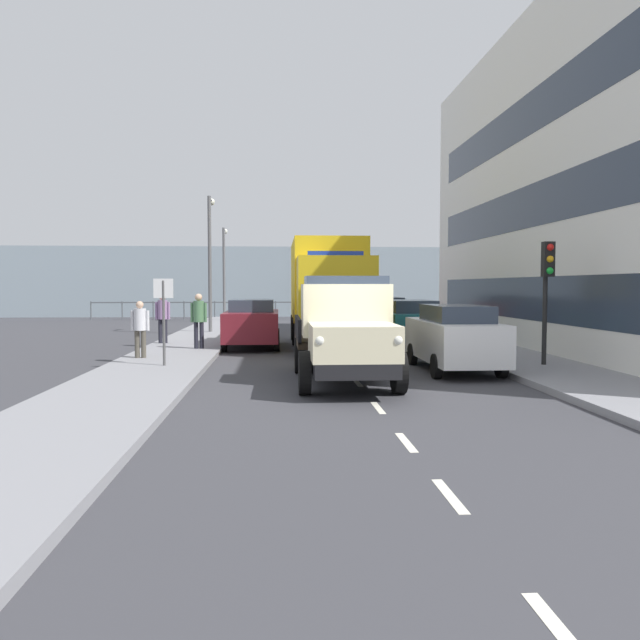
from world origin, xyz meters
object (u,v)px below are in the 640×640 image
at_px(pedestrian_with_bag, 163,314).
at_px(lamp_post_far, 224,264).
at_px(car_red_kerbside_3, 365,311).
at_px(traffic_light_near, 547,276).
at_px(lorry_cargo_yellow, 328,290).
at_px(lamp_post_promenade, 210,251).
at_px(truck_vintage_cream, 345,332).
at_px(car_white_kerbside_near, 454,337).
at_px(pedestrian_strolling, 140,325).
at_px(car_navy_kerbside_2, 382,316).
at_px(pedestrian_couple_b, 199,316).
at_px(car_teal_kerbside_1, 409,324).
at_px(street_sign, 164,306).
at_px(car_maroon_oppositeside_0, 252,323).

relative_size(pedestrian_with_bag, lamp_post_far, 0.32).
xyz_separation_m(car_red_kerbside_3, traffic_light_near, (-2.40, 16.91, 1.58)).
distance_m(lorry_cargo_yellow, lamp_post_promenade, 7.96).
bearing_deg(truck_vintage_cream, car_red_kerbside_3, -99.21).
height_order(car_white_kerbside_near, pedestrian_strolling, pedestrian_strolling).
height_order(traffic_light_near, lamp_post_promenade, lamp_post_promenade).
relative_size(car_navy_kerbside_2, pedestrian_couple_b, 2.38).
xyz_separation_m(lamp_post_promenade, lamp_post_far, (0.20, -9.69, -0.28)).
xyz_separation_m(car_teal_kerbside_1, car_navy_kerbside_2, (-0.00, -5.63, 0.00)).
height_order(car_teal_kerbside_1, pedestrian_couple_b, pedestrian_couple_b).
distance_m(car_red_kerbside_3, street_sign, 17.99).
distance_m(car_white_kerbside_near, pedestrian_couple_b, 8.65).
relative_size(car_teal_kerbside_1, pedestrian_strolling, 2.61).
height_order(truck_vintage_cream, pedestrian_with_bag, truck_vintage_cream).
bearing_deg(car_teal_kerbside_1, car_maroon_oppositeside_0, -9.72).
height_order(car_red_kerbside_3, traffic_light_near, traffic_light_near).
height_order(lorry_cargo_yellow, lamp_post_promenade, lamp_post_promenade).
xyz_separation_m(pedestrian_with_bag, street_sign, (-1.20, 6.42, 0.48)).
bearing_deg(car_red_kerbside_3, car_maroon_oppositeside_0, 61.83).
relative_size(car_navy_kerbside_2, street_sign, 1.91).
bearing_deg(car_navy_kerbside_2, car_teal_kerbside_1, 90.00).
xyz_separation_m(lorry_cargo_yellow, car_red_kerbside_3, (-2.76, -10.19, -1.18)).
bearing_deg(lorry_cargo_yellow, car_white_kerbside_near, 112.61).
xyz_separation_m(pedestrian_with_bag, lamp_post_far, (-0.89, -15.47, 2.32)).
xyz_separation_m(car_white_kerbside_near, car_teal_kerbside_1, (0.00, -5.62, 0.00)).
bearing_deg(car_white_kerbside_near, traffic_light_near, 177.55).
bearing_deg(truck_vintage_cream, lamp_post_far, -78.94).
relative_size(car_white_kerbside_near, lamp_post_far, 0.78).
bearing_deg(pedestrian_couple_b, lamp_post_far, -87.87).
xyz_separation_m(car_navy_kerbside_2, pedestrian_with_bag, (8.71, 4.35, 0.30)).
bearing_deg(car_white_kerbside_near, lamp_post_promenade, -59.02).
xyz_separation_m(lorry_cargo_yellow, pedestrian_couple_b, (4.41, 1.78, -0.86)).
relative_size(car_teal_kerbside_1, car_navy_kerbside_2, 0.99).
height_order(car_maroon_oppositeside_0, street_sign, street_sign).
relative_size(truck_vintage_cream, pedestrian_couple_b, 3.12).
xyz_separation_m(car_white_kerbside_near, lamp_post_far, (7.81, -22.37, 2.63)).
height_order(car_navy_kerbside_2, lamp_post_promenade, lamp_post_promenade).
bearing_deg(car_white_kerbside_near, car_navy_kerbside_2, -90.00).
height_order(car_white_kerbside_near, traffic_light_near, traffic_light_near).
bearing_deg(car_navy_kerbside_2, lamp_post_promenade, -10.63).
bearing_deg(car_maroon_oppositeside_0, car_teal_kerbside_1, 170.28).
distance_m(car_navy_kerbside_2, lamp_post_far, 13.84).
relative_size(car_maroon_oppositeside_0, street_sign, 1.89).
distance_m(pedestrian_strolling, lamp_post_promenade, 10.79).
relative_size(car_red_kerbside_3, street_sign, 1.80).
distance_m(lorry_cargo_yellow, lamp_post_far, 16.61).
bearing_deg(pedestrian_with_bag, car_red_kerbside_3, -131.30).
distance_m(pedestrian_with_bag, traffic_light_near, 13.19).
bearing_deg(traffic_light_near, pedestrian_strolling, -12.26).
relative_size(truck_vintage_cream, pedestrian_with_bag, 3.18).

